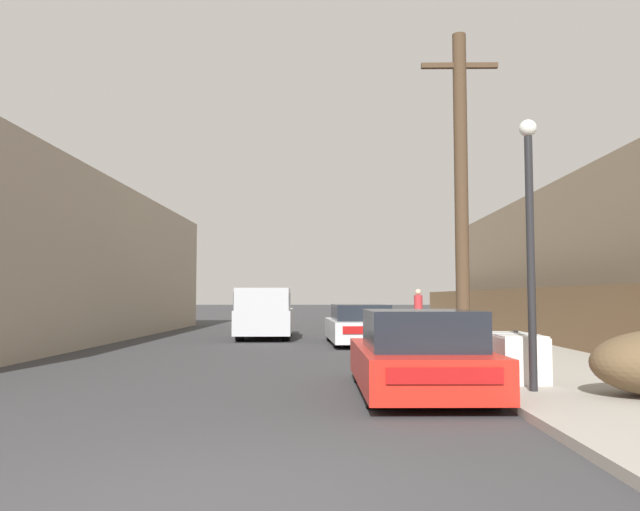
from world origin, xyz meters
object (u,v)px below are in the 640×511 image
object	(u,v)px
pickup_truck	(265,314)
parked_sports_car_red	(418,356)
street_lamp	(530,229)
utility_pole	(461,189)
discarded_fridge	(513,356)
car_parked_mid	(359,325)
pedestrian	(418,310)

from	to	relation	value
pickup_truck	parked_sports_car_red	bearing A→B (deg)	103.84
street_lamp	utility_pole	bearing A→B (deg)	89.13
discarded_fridge	parked_sports_car_red	xyz separation A→B (m)	(-1.73, -0.89, 0.09)
car_parked_mid	pedestrian	distance (m)	5.87
discarded_fridge	pickup_truck	world-z (taller)	pickup_truck
street_lamp	pedestrian	xyz separation A→B (m)	(0.58, 15.76, -1.53)
utility_pole	street_lamp	world-z (taller)	utility_pole
parked_sports_car_red	pedestrian	size ratio (longest dim) A/B	2.48
utility_pole	car_parked_mid	bearing A→B (deg)	111.41
car_parked_mid	pickup_truck	distance (m)	4.20
discarded_fridge	pedestrian	world-z (taller)	pedestrian
car_parked_mid	street_lamp	xyz separation A→B (m)	(2.05, -10.52, 1.91)
parked_sports_car_red	discarded_fridge	bearing A→B (deg)	25.88
utility_pole	pedestrian	distance (m)	11.09
discarded_fridge	car_parked_mid	xyz separation A→B (m)	(-2.14, 9.21, 0.10)
street_lamp	pedestrian	bearing A→B (deg)	87.90
car_parked_mid	pedestrian	bearing A→B (deg)	59.45
pickup_truck	street_lamp	world-z (taller)	street_lamp
parked_sports_car_red	car_parked_mid	size ratio (longest dim) A/B	0.88
parked_sports_car_red	utility_pole	size ratio (longest dim) A/B	0.55
discarded_fridge	pickup_truck	xyz separation A→B (m)	(-5.40, 11.83, 0.40)
car_parked_mid	street_lamp	size ratio (longest dim) A/B	1.17
parked_sports_car_red	pickup_truck	distance (m)	13.24
parked_sports_car_red	utility_pole	world-z (taller)	utility_pole
discarded_fridge	street_lamp	distance (m)	2.41
parked_sports_car_red	street_lamp	xyz separation A→B (m)	(1.63, -0.43, 1.93)
discarded_fridge	street_lamp	xyz separation A→B (m)	(-0.10, -1.32, 2.02)
parked_sports_car_red	street_lamp	distance (m)	2.56
parked_sports_car_red	pickup_truck	world-z (taller)	pickup_truck
utility_pole	pedestrian	xyz separation A→B (m)	(0.50, 10.66, -3.03)
discarded_fridge	car_parked_mid	size ratio (longest dim) A/B	0.34
pickup_truck	utility_pole	xyz separation A→B (m)	(5.38, -8.04, 3.12)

